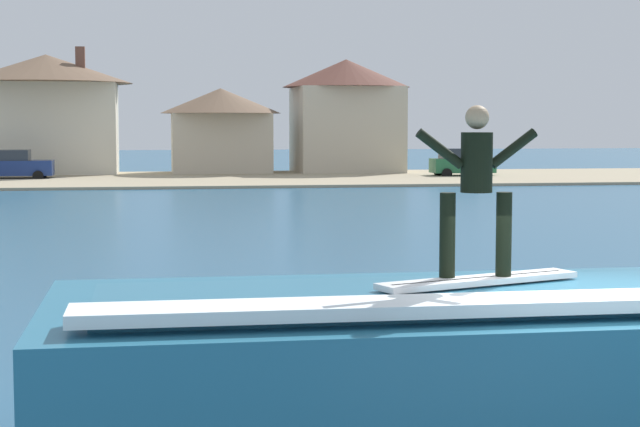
# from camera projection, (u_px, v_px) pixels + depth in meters

# --- Properties ---
(wave_crest) EXTENTS (7.37, 3.80, 1.82)m
(wave_crest) POSITION_uv_depth(u_px,v_px,m) (405.00, 372.00, 10.92)
(wave_crest) COLOR teal
(wave_crest) RESTS_ON ground_plane
(surfboard) EXTENTS (2.27, 1.12, 0.06)m
(surfboard) POSITION_uv_depth(u_px,v_px,m) (479.00, 280.00, 10.64)
(surfboard) COLOR white
(surfboard) RESTS_ON wave_crest
(surfer) EXTENTS (1.26, 0.32, 1.73)m
(surfer) POSITION_uv_depth(u_px,v_px,m) (476.00, 181.00, 10.59)
(surfer) COLOR black
(surfer) RESTS_ON surfboard
(shoreline_bank) EXTENTS (120.00, 17.44, 0.15)m
(shoreline_bank) POSITION_uv_depth(u_px,v_px,m) (220.00, 179.00, 64.26)
(shoreline_bank) COLOR tan
(shoreline_bank) RESTS_ON ground_plane
(car_near_shore) EXTENTS (4.59, 2.30, 1.86)m
(car_near_shore) POSITION_uv_depth(u_px,v_px,m) (13.00, 165.00, 63.40)
(car_near_shore) COLOR navy
(car_near_shore) RESTS_ON ground_plane
(car_far_shore) EXTENTS (3.95, 2.06, 1.86)m
(car_far_shore) POSITION_uv_depth(u_px,v_px,m) (461.00, 163.00, 66.93)
(car_far_shore) COLOR #23663D
(car_far_shore) RESTS_ON ground_plane
(house_with_chimney) EXTENTS (11.31, 11.31, 8.43)m
(house_with_chimney) POSITION_uv_depth(u_px,v_px,m) (47.00, 105.00, 69.69)
(house_with_chimney) COLOR beige
(house_with_chimney) RESTS_ON ground_plane
(house_gabled_white) EXTENTS (8.75, 8.75, 7.81)m
(house_gabled_white) POSITION_uv_depth(u_px,v_px,m) (346.00, 111.00, 72.35)
(house_gabled_white) COLOR beige
(house_gabled_white) RESTS_ON ground_plane
(house_small_cottage) EXTENTS (8.08, 8.08, 5.78)m
(house_small_cottage) POSITION_uv_depth(u_px,v_px,m) (221.00, 125.00, 70.67)
(house_small_cottage) COLOR beige
(house_small_cottage) RESTS_ON ground_plane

